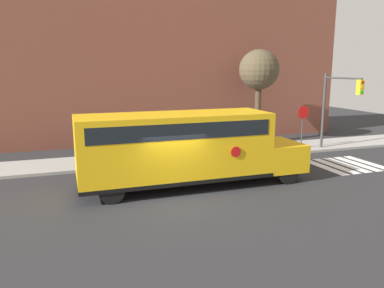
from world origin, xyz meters
TOP-DOWN VIEW (x-y plane):
  - ground_plane at (0.00, 0.00)m, footprint 60.00×60.00m
  - sidewalk_strip at (0.00, 6.50)m, footprint 44.00×3.00m
  - building_backdrop at (0.00, 13.00)m, footprint 32.00×4.00m
  - crosswalk_stripes at (10.04, 2.00)m, footprint 3.30×3.20m
  - school_bus at (0.74, 1.27)m, footprint 9.91×2.57m
  - stop_sign at (9.85, 5.77)m, footprint 0.79×0.10m
  - traffic_light at (11.25, 4.60)m, footprint 0.28×3.12m
  - tree_near_sidewalk at (8.36, 8.76)m, footprint 2.63×2.63m

SIDE VIEW (x-z plane):
  - ground_plane at x=0.00m, z-range 0.00..0.00m
  - crosswalk_stripes at x=10.04m, z-range 0.00..0.01m
  - sidewalk_strip at x=0.00m, z-range 0.00..0.15m
  - school_bus at x=0.74m, z-range 0.22..3.41m
  - stop_sign at x=9.85m, z-range 0.49..3.29m
  - traffic_light at x=11.25m, z-range 0.79..5.52m
  - tree_near_sidewalk at x=8.36m, z-range 1.72..7.99m
  - building_backdrop at x=0.00m, z-range 0.00..12.71m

